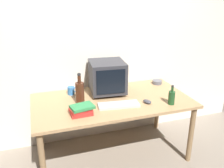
# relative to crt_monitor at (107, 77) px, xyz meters

# --- Properties ---
(ground_plane) EXTENTS (6.00, 6.00, 0.00)m
(ground_plane) POSITION_rel_crt_monitor_xyz_m (-0.01, -0.20, -0.89)
(ground_plane) COLOR gray
(back_wall) EXTENTS (4.00, 0.08, 2.50)m
(back_wall) POSITION_rel_crt_monitor_xyz_m (-0.01, 0.30, 0.36)
(back_wall) COLOR silver
(back_wall) RESTS_ON ground
(desk) EXTENTS (1.68, 0.88, 0.70)m
(desk) POSITION_rel_crt_monitor_xyz_m (-0.01, -0.20, -0.26)
(desk) COLOR tan
(desk) RESTS_ON ground
(crt_monitor) EXTENTS (0.41, 0.42, 0.37)m
(crt_monitor) POSITION_rel_crt_monitor_xyz_m (0.00, 0.00, 0.00)
(crt_monitor) COLOR #333338
(crt_monitor) RESTS_ON desk
(keyboard) EXTENTS (0.44, 0.20, 0.02)m
(keyboard) POSITION_rel_crt_monitor_xyz_m (0.01, -0.37, -0.18)
(keyboard) COLOR beige
(keyboard) RESTS_ON desk
(computer_mouse) EXTENTS (0.09, 0.12, 0.04)m
(computer_mouse) POSITION_rel_crt_monitor_xyz_m (0.31, -0.40, -0.17)
(computer_mouse) COLOR #3F3F47
(computer_mouse) RESTS_ON desk
(bottle_tall) EXTENTS (0.09, 0.09, 0.33)m
(bottle_tall) POSITION_rel_crt_monitor_xyz_m (-0.35, -0.18, -0.07)
(bottle_tall) COLOR #472314
(bottle_tall) RESTS_ON desk
(bottle_short) EXTENTS (0.07, 0.07, 0.21)m
(bottle_short) POSITION_rel_crt_monitor_xyz_m (0.54, -0.49, -0.11)
(bottle_short) COLOR #1E4C23
(bottle_short) RESTS_ON desk
(book_stack) EXTENTS (0.24, 0.18, 0.09)m
(book_stack) POSITION_rel_crt_monitor_xyz_m (-0.39, -0.43, -0.15)
(book_stack) COLOR red
(book_stack) RESTS_ON desk
(mug) EXTENTS (0.12, 0.08, 0.09)m
(mug) POSITION_rel_crt_monitor_xyz_m (-0.40, 0.08, -0.15)
(mug) COLOR #3370B2
(mug) RESTS_ON desk
(cd_spindle) EXTENTS (0.12, 0.12, 0.04)m
(cd_spindle) POSITION_rel_crt_monitor_xyz_m (0.69, 0.08, -0.17)
(cd_spindle) COLOR #595B66
(cd_spindle) RESTS_ON desk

